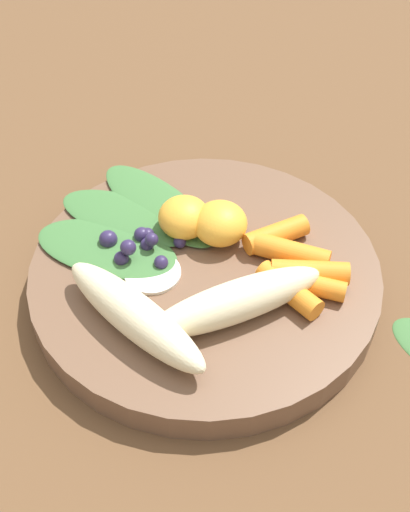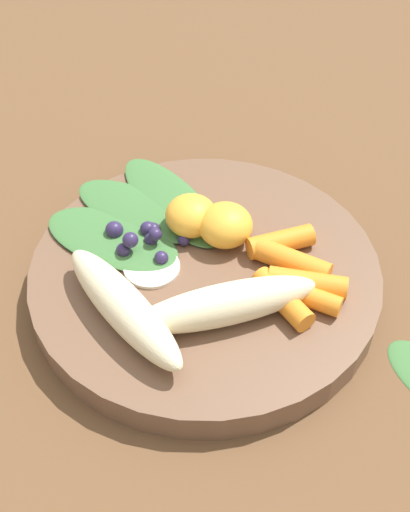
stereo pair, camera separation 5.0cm
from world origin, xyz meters
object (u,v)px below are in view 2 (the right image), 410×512
banana_peeled_left (223,305)px  banana_peeled_right (123,306)px  orange_segment_near (194,215)px  bowl (205,276)px

banana_peeled_left → banana_peeled_right: size_ratio=1.00×
banana_peeled_right → orange_segment_near: bearing=115.1°
bowl → orange_segment_near: 0.05m
banana_peeled_left → orange_segment_near: (-0.01, -0.10, 0.00)m
banana_peeled_left → banana_peeled_right: 0.07m
banana_peeled_left → banana_peeled_right: same height
bowl → banana_peeled_left: (0.00, 0.06, 0.03)m
bowl → banana_peeled_left: 0.06m
bowl → banana_peeled_left: banana_peeled_left is taller
banana_peeled_right → orange_segment_near: size_ratio=3.23×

